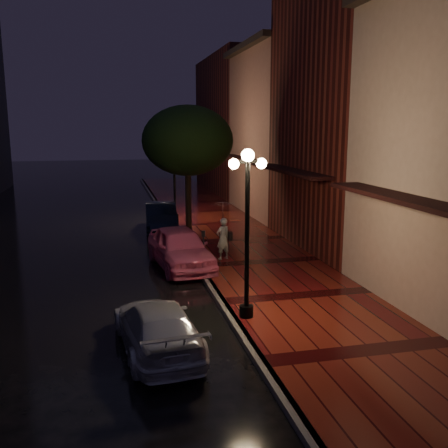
{
  "coord_description": "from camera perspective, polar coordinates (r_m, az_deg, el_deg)",
  "views": [
    {
      "loc": [
        -2.97,
        -16.77,
        5.01
      ],
      "look_at": [
        1.15,
        1.04,
        1.4
      ],
      "focal_mm": 40.0,
      "sensor_mm": 36.0,
      "label": 1
    }
  ],
  "objects": [
    {
      "name": "silver_car",
      "position": [
        11.53,
        -7.63,
        -11.56
      ],
      "size": [
        1.99,
        4.09,
        1.14
      ],
      "primitive_type": "imported",
      "rotation": [
        0.0,
        0.0,
        3.24
      ],
      "color": "#B7B7C0",
      "rests_on": "ground"
    },
    {
      "name": "storefront_mid",
      "position": [
        21.26,
        15.28,
        12.11
      ],
      "size": [
        5.0,
        8.0,
        11.0
      ],
      "primitive_type": "cube",
      "color": "#511914",
      "rests_on": "ground"
    },
    {
      "name": "storefront_extra",
      "position": [
        38.1,
        2.17,
        11.14
      ],
      "size": [
        5.0,
        12.0,
        10.0
      ],
      "primitive_type": "cube",
      "color": "#511914",
      "rests_on": "ground"
    },
    {
      "name": "pink_car",
      "position": [
        17.87,
        -5.04,
        -2.72
      ],
      "size": [
        2.27,
        4.5,
        1.47
      ],
      "primitive_type": "imported",
      "rotation": [
        0.0,
        0.0,
        0.13
      ],
      "color": "#E35D88",
      "rests_on": "ground"
    },
    {
      "name": "sidewalk",
      "position": [
        18.24,
        4.11,
        -4.56
      ],
      "size": [
        4.5,
        60.0,
        0.15
      ],
      "primitive_type": "cube",
      "color": "#440C0D",
      "rests_on": "ground"
    },
    {
      "name": "navy_car",
      "position": [
        24.23,
        -7.21,
        0.79
      ],
      "size": [
        1.7,
        4.22,
        1.36
      ],
      "primitive_type": "imported",
      "rotation": [
        0.0,
        0.0,
        -0.06
      ],
      "color": "black",
      "rests_on": "ground"
    },
    {
      "name": "streetlamp_near",
      "position": [
        12.46,
        2.67,
        0.01
      ],
      "size": [
        0.96,
        0.36,
        4.31
      ],
      "color": "black",
      "rests_on": "sidewalk"
    },
    {
      "name": "parking_meter",
      "position": [
        17.42,
        -2.36,
        -2.4
      ],
      "size": [
        0.14,
        0.12,
        1.28
      ],
      "rotation": [
        0.0,
        0.0,
        -0.32
      ],
      "color": "black",
      "rests_on": "sidewalk"
    },
    {
      "name": "storefront_far",
      "position": [
        28.57,
        7.5,
        10.05
      ],
      "size": [
        5.0,
        8.0,
        9.0
      ],
      "primitive_type": "cube",
      "color": "#8C5951",
      "rests_on": "ground"
    },
    {
      "name": "ground",
      "position": [
        17.75,
        -2.88,
        -5.24
      ],
      "size": [
        120.0,
        120.0,
        0.0
      ],
      "primitive_type": "plane",
      "color": "black",
      "rests_on": "ground"
    },
    {
      "name": "curb",
      "position": [
        17.73,
        -2.89,
        -5.01
      ],
      "size": [
        0.25,
        60.0,
        0.15
      ],
      "primitive_type": "cube",
      "color": "#595451",
      "rests_on": "ground"
    },
    {
      "name": "streetlamp_far",
      "position": [
        26.09,
        -5.7,
        5.81
      ],
      "size": [
        0.96,
        0.36,
        4.31
      ],
      "color": "black",
      "rests_on": "sidewalk"
    },
    {
      "name": "woman_with_umbrella",
      "position": [
        18.22,
        -0.11,
        0.34
      ],
      "size": [
        0.9,
        0.92,
        2.17
      ],
      "rotation": [
        0.0,
        0.0,
        3.54
      ],
      "color": "white",
      "rests_on": "sidewalk"
    },
    {
      "name": "street_tree",
      "position": [
        23.05,
        -4.15,
        9.24
      ],
      "size": [
        4.16,
        4.16,
        5.8
      ],
      "color": "black",
      "rests_on": "sidewalk"
    }
  ]
}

